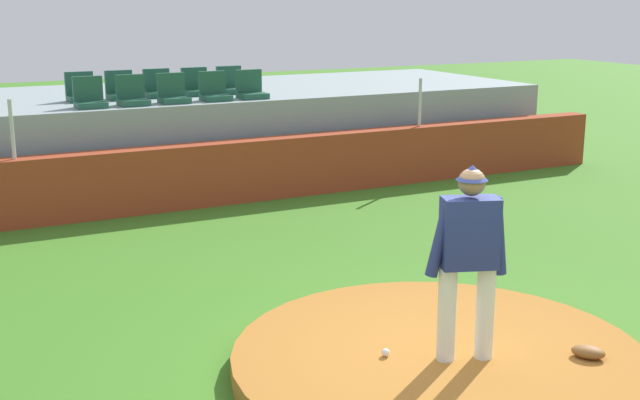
% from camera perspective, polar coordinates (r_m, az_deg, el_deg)
% --- Properties ---
extents(ground_plane, '(60.00, 60.00, 0.00)m').
position_cam_1_polar(ground_plane, '(7.85, 8.24, -11.59)').
color(ground_plane, '#3E7921').
extents(pitchers_mound, '(3.84, 3.84, 0.19)m').
position_cam_1_polar(pitchers_mound, '(7.81, 8.26, -10.96)').
color(pitchers_mound, '#A96A28').
rests_on(pitchers_mound, ground_plane).
extents(pitcher, '(0.73, 0.41, 1.78)m').
position_cam_1_polar(pitcher, '(7.30, 10.26, -3.35)').
color(pitcher, silver).
rests_on(pitcher, pitchers_mound).
extents(baseball, '(0.07, 0.07, 0.07)m').
position_cam_1_polar(baseball, '(7.60, 4.57, -10.47)').
color(baseball, white).
rests_on(baseball, pitchers_mound).
extents(fielding_glove, '(0.34, 0.36, 0.11)m').
position_cam_1_polar(fielding_glove, '(7.92, 18.06, -9.96)').
color(fielding_glove, brown).
rests_on(fielding_glove, pitchers_mound).
extents(brick_barrier, '(16.64, 0.40, 1.03)m').
position_cam_1_polar(brick_barrier, '(13.68, -8.61, 1.69)').
color(brick_barrier, '#9A391F').
rests_on(brick_barrier, ground_plane).
extents(fence_post_left, '(0.06, 0.06, 0.89)m').
position_cam_1_polar(fence_post_left, '(12.93, -20.54, 4.60)').
color(fence_post_left, silver).
rests_on(fence_post_left, brick_barrier).
extents(fence_post_right, '(0.06, 0.06, 0.89)m').
position_cam_1_polar(fence_post_right, '(15.43, 6.93, 6.72)').
color(fence_post_right, silver).
rests_on(fence_post_right, brick_barrier).
extents(bleacher_platform, '(15.22, 4.42, 1.61)m').
position_cam_1_polar(bleacher_platform, '(16.18, -11.69, 4.45)').
color(bleacher_platform, '#87989A').
rests_on(bleacher_platform, ground_plane).
extents(stadium_chair_0, '(0.48, 0.44, 0.50)m').
position_cam_1_polar(stadium_chair_0, '(14.08, -15.65, 6.82)').
color(stadium_chair_0, '#20513D').
rests_on(stadium_chair_0, bleacher_platform).
extents(stadium_chair_1, '(0.48, 0.44, 0.50)m').
position_cam_1_polar(stadium_chair_1, '(14.23, -12.86, 7.05)').
color(stadium_chair_1, '#20513D').
rests_on(stadium_chair_1, bleacher_platform).
extents(stadium_chair_2, '(0.48, 0.44, 0.50)m').
position_cam_1_polar(stadium_chair_2, '(14.41, -10.15, 7.26)').
color(stadium_chair_2, '#20513D').
rests_on(stadium_chair_2, bleacher_platform).
extents(stadium_chair_3, '(0.48, 0.44, 0.50)m').
position_cam_1_polar(stadium_chair_3, '(14.65, -7.32, 7.46)').
color(stadium_chair_3, '#20513D').
rests_on(stadium_chair_3, bleacher_platform).
extents(stadium_chair_4, '(0.48, 0.44, 0.50)m').
position_cam_1_polar(stadium_chair_4, '(14.90, -4.80, 7.63)').
color(stadium_chair_4, '#20513D').
rests_on(stadium_chair_4, bleacher_platform).
extents(stadium_chair_5, '(0.48, 0.44, 0.50)m').
position_cam_1_polar(stadium_chair_5, '(15.01, -16.21, 7.18)').
color(stadium_chair_5, '#20513D').
rests_on(stadium_chair_5, bleacher_platform).
extents(stadium_chair_6, '(0.48, 0.44, 0.50)m').
position_cam_1_polar(stadium_chair_6, '(15.12, -13.63, 7.39)').
color(stadium_chair_6, '#20513D').
rests_on(stadium_chair_6, bleacher_platform).
extents(stadium_chair_7, '(0.48, 0.44, 0.50)m').
position_cam_1_polar(stadium_chair_7, '(15.33, -11.12, 7.60)').
color(stadium_chair_7, '#20513D').
rests_on(stadium_chair_7, bleacher_platform).
extents(stadium_chair_8, '(0.48, 0.44, 0.50)m').
position_cam_1_polar(stadium_chair_8, '(15.50, -8.57, 7.77)').
color(stadium_chair_8, '#20513D').
rests_on(stadium_chair_8, bleacher_platform).
extents(stadium_chair_9, '(0.48, 0.44, 0.50)m').
position_cam_1_polar(stadium_chair_9, '(15.74, -6.19, 7.93)').
color(stadium_chair_9, '#20513D').
rests_on(stadium_chair_9, bleacher_platform).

